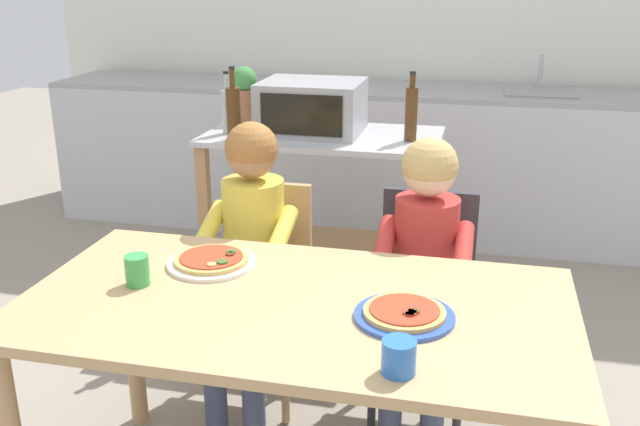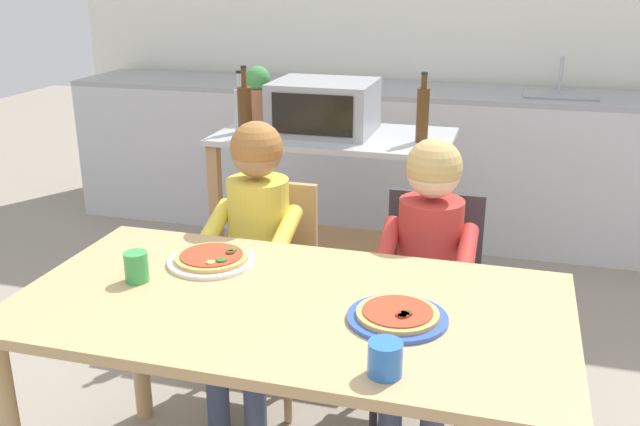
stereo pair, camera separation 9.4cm
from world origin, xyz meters
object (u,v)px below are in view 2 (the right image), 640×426
(potted_herb_plant, at_px, (258,91))
(child_in_yellow_shirt, at_px, (253,237))
(bottle_squat_spirits, at_px, (423,113))
(dining_table, at_px, (290,332))
(kitchen_island_cart, at_px, (334,193))
(drinking_cup_blue, at_px, (385,359))
(pizza_plate_blue_rimmed, at_px, (397,316))
(bottle_brown_beer, at_px, (240,109))
(child_in_red_shirt, at_px, (427,255))
(dining_chair_left, at_px, (266,275))
(drinking_cup_green, at_px, (137,267))
(toaster_oven, at_px, (324,107))
(pizza_plate_white, at_px, (212,259))
(dining_chair_right, at_px, (429,290))
(bottle_dark_olive_oil, at_px, (245,111))

(potted_herb_plant, bearing_deg, child_in_yellow_shirt, -70.80)
(bottle_squat_spirits, relative_size, dining_table, 0.20)
(kitchen_island_cart, relative_size, drinking_cup_blue, 13.35)
(bottle_squat_spirits, bearing_deg, pizza_plate_blue_rimmed, -84.17)
(potted_herb_plant, bearing_deg, bottle_squat_spirits, -15.17)
(bottle_brown_beer, height_order, bottle_squat_spirits, bottle_squat_spirits)
(bottle_brown_beer, bearing_deg, drinking_cup_blue, -58.61)
(bottle_squat_spirits, bearing_deg, child_in_red_shirt, -79.89)
(dining_table, relative_size, dining_chair_left, 1.84)
(bottle_squat_spirits, distance_m, drinking_cup_green, 1.51)
(child_in_red_shirt, bearing_deg, potted_herb_plant, 133.68)
(pizza_plate_blue_rimmed, bearing_deg, toaster_oven, 112.32)
(kitchen_island_cart, relative_size, potted_herb_plant, 3.98)
(dining_table, xyz_separation_m, dining_chair_left, (-0.31, 0.65, -0.15))
(bottle_brown_beer, bearing_deg, pizza_plate_blue_rimmed, -54.45)
(child_in_red_shirt, distance_m, drinking_cup_blue, 0.86)
(drinking_cup_green, bearing_deg, dining_chair_left, 76.84)
(toaster_oven, height_order, pizza_plate_blue_rimmed, toaster_oven)
(child_in_yellow_shirt, distance_m, pizza_plate_white, 0.35)
(dining_chair_left, bearing_deg, dining_chair_right, 3.31)
(pizza_plate_blue_rimmed, bearing_deg, dining_chair_left, 131.81)
(dining_chair_right, relative_size, pizza_plate_blue_rimmed, 3.12)
(bottle_squat_spirits, relative_size, drinking_cup_green, 3.42)
(child_in_yellow_shirt, distance_m, drinking_cup_blue, 1.04)
(pizza_plate_white, bearing_deg, dining_chair_left, 90.07)
(bottle_brown_beer, xyz_separation_m, pizza_plate_white, (0.36, -1.14, -0.23))
(bottle_squat_spirits, height_order, potted_herb_plant, bottle_squat_spirits)
(child_in_red_shirt, distance_m, pizza_plate_white, 0.72)
(dining_table, distance_m, pizza_plate_white, 0.37)
(toaster_oven, bearing_deg, potted_herb_plant, 157.70)
(bottle_brown_beer, bearing_deg, potted_herb_plant, 92.05)
(bottle_squat_spirits, xyz_separation_m, child_in_yellow_shirt, (-0.47, -0.83, -0.31))
(toaster_oven, bearing_deg, child_in_red_shirt, -55.32)
(dining_chair_left, bearing_deg, bottle_brown_beer, 118.05)
(kitchen_island_cart, relative_size, pizza_plate_white, 3.98)
(child_in_red_shirt, relative_size, drinking_cup_blue, 12.91)
(bottle_dark_olive_oil, bearing_deg, pizza_plate_blue_rimmed, -54.08)
(dining_chair_left, relative_size, child_in_yellow_shirt, 0.76)
(pizza_plate_blue_rimmed, relative_size, drinking_cup_blue, 3.25)
(child_in_red_shirt, bearing_deg, drinking_cup_green, -143.56)
(bottle_dark_olive_oil, xyz_separation_m, dining_chair_left, (0.29, -0.56, -0.50))
(bottle_brown_beer, distance_m, drinking_cup_blue, 1.90)
(kitchen_island_cart, distance_m, bottle_brown_beer, 0.58)
(kitchen_island_cart, xyz_separation_m, potted_herb_plant, (-0.43, 0.18, 0.43))
(dining_chair_left, height_order, pizza_plate_white, dining_chair_left)
(bottle_squat_spirits, xyz_separation_m, child_in_red_shirt, (0.14, -0.80, -0.32))
(child_in_red_shirt, bearing_deg, pizza_plate_white, -147.77)
(dining_chair_right, xyz_separation_m, pizza_plate_blue_rimmed, (0.00, -0.72, 0.26))
(dining_chair_left, xyz_separation_m, drinking_cup_green, (-0.15, -0.65, 0.29))
(bottle_brown_beer, distance_m, child_in_red_shirt, 1.27)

